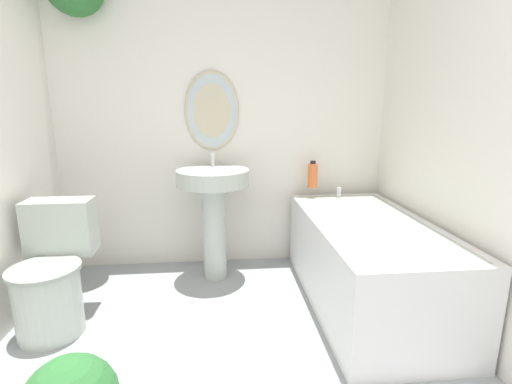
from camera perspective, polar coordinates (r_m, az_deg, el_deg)
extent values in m
cube|color=silver|center=(2.95, -4.91, 11.77)|extent=(2.66, 0.06, 2.40)
ellipsoid|color=beige|center=(2.90, -6.80, 12.27)|extent=(0.41, 0.02, 0.59)
ellipsoid|color=silver|center=(2.90, -6.80, 12.27)|extent=(0.37, 0.01, 0.55)
cube|color=silver|center=(2.11, 34.18, 9.08)|extent=(0.06, 2.68, 2.40)
cylinder|color=#B2BCB2|center=(2.46, -29.28, -14.66)|extent=(0.35, 0.35, 0.38)
cylinder|color=#97A097|center=(2.38, -29.83, -10.29)|extent=(0.38, 0.38, 0.02)
cube|color=#B2BCB2|center=(2.56, -27.82, -4.74)|extent=(0.39, 0.19, 0.34)
cylinder|color=#B2BCB2|center=(2.77, -6.42, -6.16)|extent=(0.17, 0.17, 0.71)
cylinder|color=#B2BCB2|center=(2.66, -6.64, 2.24)|extent=(0.52, 0.52, 0.11)
cylinder|color=silver|center=(2.79, -6.65, 4.93)|extent=(0.02, 0.02, 0.10)
cube|color=silver|center=(2.53, 16.72, -10.39)|extent=(0.72, 1.46, 0.56)
cube|color=#B2BCB2|center=(2.44, 17.13, -4.71)|extent=(0.62, 1.36, 0.04)
cylinder|color=silver|center=(2.99, 12.64, -0.02)|extent=(0.04, 0.04, 0.08)
cylinder|color=#DB6633|center=(2.93, 8.69, 2.51)|extent=(0.08, 0.08, 0.19)
cylinder|color=black|center=(2.91, 8.76, 4.54)|extent=(0.04, 0.04, 0.02)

